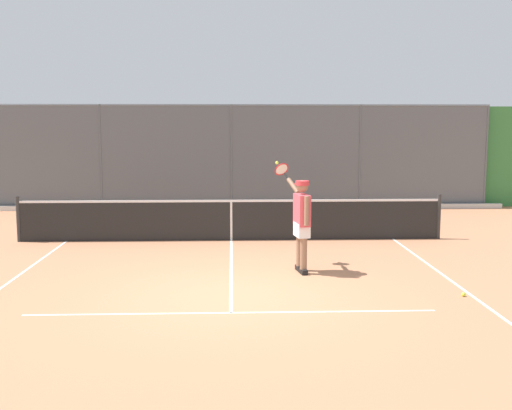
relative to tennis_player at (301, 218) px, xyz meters
name	(u,v)px	position (x,y,z in m)	size (l,w,h in m)	color
ground_plane	(231,296)	(1.30, 1.55, -1.01)	(60.00, 60.00, 0.00)	#B27551
court_line_markings	(231,318)	(1.30, 2.70, -1.01)	(7.78, 10.36, 0.01)	white
fence_backdrop	(231,157)	(1.30, -9.28, 0.62)	(19.56, 1.37, 3.34)	#565B60
tennis_net	(231,219)	(1.30, -3.22, -0.52)	(9.99, 0.09, 1.07)	#2D2D2D
tennis_player	(301,218)	(0.00, 0.00, 0.00)	(0.63, 1.36, 2.01)	black
tennis_ball_near_baseline	(463,295)	(-2.41, 1.75, -0.98)	(0.07, 0.07, 0.07)	#C1D138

